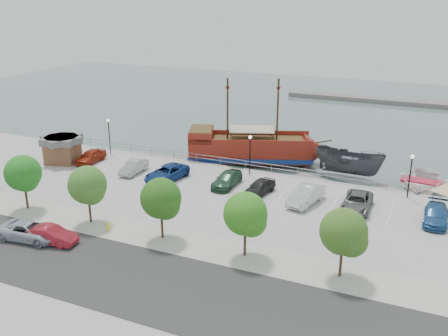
% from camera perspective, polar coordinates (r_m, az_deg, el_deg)
% --- Properties ---
extents(ground, '(160.00, 160.00, 0.00)m').
position_cam_1_polar(ground, '(48.21, 0.12, -4.25)').
color(ground, '#4B5D5B').
extents(land_slab, '(100.00, 58.00, 1.20)m').
position_cam_1_polar(land_slab, '(32.46, -15.75, -17.18)').
color(land_slab, '#A1A1A1').
rests_on(land_slab, ground).
extents(street, '(100.00, 8.00, 0.04)m').
position_cam_1_polar(street, '(35.35, -10.66, -12.23)').
color(street, '#363636').
rests_on(street, land_slab).
extents(sidewalk, '(100.00, 4.00, 0.05)m').
position_cam_1_polar(sidewalk, '(39.73, -5.77, -8.19)').
color(sidewalk, '#BAB4A7').
rests_on(sidewalk, land_slab).
extents(seawall_railing, '(50.00, 0.06, 1.00)m').
position_cam_1_polar(seawall_railing, '(54.39, 3.44, 0.25)').
color(seawall_railing, gray).
rests_on(seawall_railing, land_slab).
extents(far_shore, '(40.00, 3.00, 0.80)m').
position_cam_1_polar(far_shore, '(97.57, 19.03, 7.18)').
color(far_shore, slate).
rests_on(far_shore, ground).
extents(pirate_ship, '(17.06, 10.21, 10.62)m').
position_cam_1_polar(pirate_ship, '(59.46, 4.15, 2.18)').
color(pirate_ship, maroon).
rests_on(pirate_ship, ground).
extents(patrol_boat, '(8.39, 4.59, 3.07)m').
position_cam_1_polar(patrol_boat, '(56.31, 14.10, 0.37)').
color(patrol_boat, '#424549').
rests_on(patrol_boat, ground).
extents(speedboat, '(6.10, 8.06, 1.57)m').
position_cam_1_polar(speedboat, '(55.01, 21.64, -1.74)').
color(speedboat, white).
rests_on(speedboat, ground).
extents(dock_west, '(7.66, 2.82, 0.43)m').
position_cam_1_polar(dock_west, '(61.35, -7.36, 1.08)').
color(dock_west, gray).
rests_on(dock_west, ground).
extents(dock_mid, '(6.47, 3.99, 0.36)m').
position_cam_1_polar(dock_mid, '(54.25, 10.95, -1.65)').
color(dock_mid, gray).
rests_on(dock_mid, ground).
extents(dock_east, '(7.20, 3.49, 0.40)m').
position_cam_1_polar(dock_east, '(53.21, 20.06, -2.92)').
color(dock_east, gray).
rests_on(dock_east, ground).
extents(shed, '(4.51, 4.51, 3.00)m').
position_cam_1_polar(shed, '(59.68, -17.99, 2.15)').
color(shed, brown).
rests_on(shed, land_slab).
extents(street_van, '(5.45, 3.00, 1.45)m').
position_cam_1_polar(street_van, '(42.22, -21.28, -6.70)').
color(street_van, silver).
rests_on(street_van, street).
extents(street_sedan, '(4.31, 1.91, 1.37)m').
position_cam_1_polar(street_sedan, '(41.05, -19.16, -7.25)').
color(street_sedan, '#AE1E2D').
rests_on(street_sedan, street).
extents(fire_hydrant, '(0.28, 0.28, 0.81)m').
position_cam_1_polar(fire_hydrant, '(41.81, -13.13, -6.51)').
color(fire_hydrant, yellow).
rests_on(fire_hydrant, sidewalk).
extents(lamp_post_left, '(0.36, 0.36, 4.28)m').
position_cam_1_polar(lamp_post_left, '(60.99, -13.03, 4.28)').
color(lamp_post_left, black).
rests_on(lamp_post_left, land_slab).
extents(lamp_post_mid, '(0.36, 0.36, 4.28)m').
position_cam_1_polar(lamp_post_mid, '(52.48, 3.00, 2.32)').
color(lamp_post_mid, black).
rests_on(lamp_post_mid, land_slab).
extents(lamp_post_right, '(0.36, 0.36, 4.28)m').
position_cam_1_polar(lamp_post_right, '(49.40, 20.58, -0.05)').
color(lamp_post_right, black).
rests_on(lamp_post_right, land_slab).
extents(tree_b, '(3.30, 3.20, 5.00)m').
position_cam_1_polar(tree_b, '(47.05, -21.92, -0.71)').
color(tree_b, '#473321').
rests_on(tree_b, sidewalk).
extents(tree_c, '(3.30, 3.20, 5.00)m').
position_cam_1_polar(tree_c, '(42.49, -15.24, -2.06)').
color(tree_c, '#473321').
rests_on(tree_c, sidewalk).
extents(tree_d, '(3.30, 3.20, 5.00)m').
position_cam_1_polar(tree_d, '(38.67, -7.09, -3.66)').
color(tree_d, '#473321').
rests_on(tree_d, sidewalk).
extents(tree_e, '(3.30, 3.20, 5.00)m').
position_cam_1_polar(tree_e, '(35.81, 2.63, -5.47)').
color(tree_e, '#473321').
rests_on(tree_e, sidewalk).
extents(tree_f, '(3.30, 3.20, 5.00)m').
position_cam_1_polar(tree_f, '(34.18, 13.70, -7.33)').
color(tree_f, '#473321').
rests_on(tree_f, sidewalk).
extents(parked_car_a, '(1.91, 4.42, 1.49)m').
position_cam_1_polar(parked_car_a, '(58.76, -15.01, 1.30)').
color(parked_car_a, maroon).
rests_on(parked_car_a, land_slab).
extents(parked_car_b, '(1.56, 4.15, 1.35)m').
position_cam_1_polar(parked_car_b, '(54.36, -10.28, 0.12)').
color(parked_car_b, '#AAAAAA').
rests_on(parked_car_b, land_slab).
extents(parked_car_c, '(3.18, 5.74, 1.52)m').
position_cam_1_polar(parked_car_c, '(51.75, -6.57, -0.59)').
color(parked_car_c, navy).
rests_on(parked_car_c, land_slab).
extents(parked_car_d, '(1.93, 4.75, 1.38)m').
position_cam_1_polar(parked_car_d, '(49.91, 0.35, -1.31)').
color(parked_car_d, '#295136').
rests_on(parked_car_d, land_slab).
extents(parked_car_e, '(2.36, 4.38, 1.41)m').
position_cam_1_polar(parked_car_e, '(48.06, 4.09, -2.18)').
color(parked_car_e, black).
rests_on(parked_car_e, land_slab).
extents(parked_car_f, '(2.65, 5.15, 1.62)m').
position_cam_1_polar(parked_car_f, '(46.38, 9.34, -3.08)').
color(parked_car_f, silver).
rests_on(parked_car_f, land_slab).
extents(parked_car_g, '(2.47, 5.21, 1.44)m').
position_cam_1_polar(parked_car_g, '(46.07, 14.95, -3.79)').
color(parked_car_g, '#5E5E5E').
rests_on(parked_car_g, land_slab).
extents(parked_car_h, '(1.94, 4.76, 1.38)m').
position_cam_1_polar(parked_car_h, '(45.75, 23.06, -4.95)').
color(parked_car_h, '#24558E').
rests_on(parked_car_h, land_slab).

